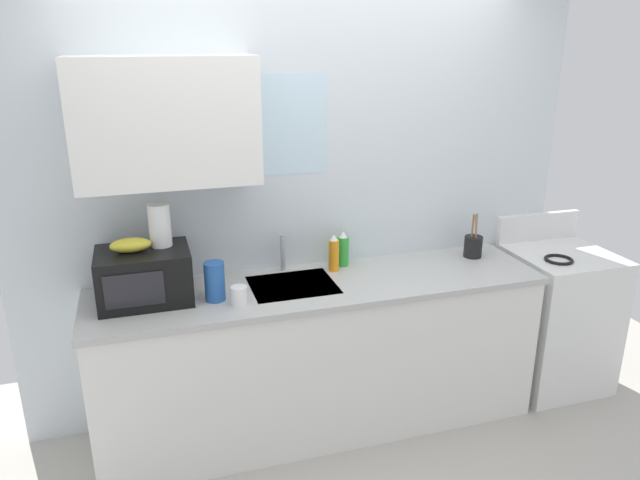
# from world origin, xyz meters

# --- Properties ---
(kitchen_wall_assembly) EXTENTS (3.28, 0.42, 2.50)m
(kitchen_wall_assembly) POSITION_xyz_m (-0.13, 0.31, 1.35)
(kitchen_wall_assembly) COLOR silver
(kitchen_wall_assembly) RESTS_ON ground
(counter_unit) EXTENTS (2.51, 0.63, 0.90)m
(counter_unit) POSITION_xyz_m (-0.00, 0.00, 0.46)
(counter_unit) COLOR white
(counter_unit) RESTS_ON ground
(sink_faucet) EXTENTS (0.03, 0.03, 0.22)m
(sink_faucet) POSITION_xyz_m (-0.15, 0.24, 1.01)
(sink_faucet) COLOR #B2B5BA
(sink_faucet) RESTS_ON counter_unit
(stove_range) EXTENTS (0.60, 0.60, 1.08)m
(stove_range) POSITION_xyz_m (1.60, 0.00, 0.46)
(stove_range) COLOR white
(stove_range) RESTS_ON ground
(microwave) EXTENTS (0.46, 0.35, 0.27)m
(microwave) POSITION_xyz_m (-0.92, 0.05, 1.04)
(microwave) COLOR black
(microwave) RESTS_ON counter_unit
(banana_bunch) EXTENTS (0.20, 0.11, 0.07)m
(banana_bunch) POSITION_xyz_m (-0.97, 0.05, 1.20)
(banana_bunch) COLOR gold
(banana_bunch) RESTS_ON microwave
(paper_towel_roll) EXTENTS (0.11, 0.11, 0.22)m
(paper_towel_roll) POSITION_xyz_m (-0.82, 0.10, 1.28)
(paper_towel_roll) COLOR white
(paper_towel_roll) RESTS_ON microwave
(dish_soap_bottle_orange) EXTENTS (0.06, 0.06, 0.22)m
(dish_soap_bottle_orange) POSITION_xyz_m (0.13, 0.15, 1.00)
(dish_soap_bottle_orange) COLOR orange
(dish_soap_bottle_orange) RESTS_ON counter_unit
(dish_soap_bottle_green) EXTENTS (0.07, 0.07, 0.21)m
(dish_soap_bottle_green) POSITION_xyz_m (0.21, 0.22, 1.00)
(dish_soap_bottle_green) COLOR green
(dish_soap_bottle_green) RESTS_ON counter_unit
(cereal_canister) EXTENTS (0.10, 0.10, 0.20)m
(cereal_canister) POSITION_xyz_m (-0.58, -0.05, 1.00)
(cereal_canister) COLOR #2659A5
(cereal_canister) RESTS_ON counter_unit
(mug_white) EXTENTS (0.08, 0.08, 0.09)m
(mug_white) POSITION_xyz_m (-0.47, -0.14, 0.95)
(mug_white) COLOR white
(mug_white) RESTS_ON counter_unit
(utensil_crock) EXTENTS (0.11, 0.11, 0.27)m
(utensil_crock) POSITION_xyz_m (1.02, 0.12, 0.97)
(utensil_crock) COLOR black
(utensil_crock) RESTS_ON counter_unit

